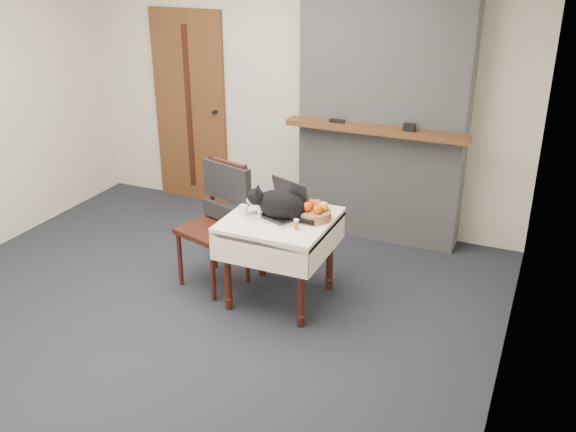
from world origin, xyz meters
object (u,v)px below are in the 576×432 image
at_px(side_table, 280,231).
at_px(cat, 280,205).
at_px(door, 190,108).
at_px(laptop, 283,207).
at_px(fruit_basket, 315,212).
at_px(cream_jar, 243,210).
at_px(chair, 221,207).
at_px(pill_bottle, 296,224).

distance_m(side_table, cat, 0.22).
height_order(door, cat, door).
height_order(laptop, cat, laptop).
relative_size(door, laptop, 4.48).
height_order(side_table, fruit_basket, fruit_basket).
distance_m(laptop, cat, 0.07).
bearing_deg(cat, door, 121.62).
relative_size(laptop, fruit_basket, 1.82).
bearing_deg(fruit_basket, cat, -158.87).
relative_size(cat, cream_jar, 7.11).
xyz_separation_m(door, laptop, (1.75, -1.55, -0.23)).
xyz_separation_m(cat, chair, (-0.58, 0.12, -0.16)).
bearing_deg(laptop, door, 160.28).
bearing_deg(chair, side_table, 5.93).
xyz_separation_m(laptop, cream_jar, (-0.28, -0.11, -0.03)).
bearing_deg(cream_jar, cat, 9.83).
distance_m(side_table, laptop, 0.19).
bearing_deg(fruit_basket, pill_bottle, -104.22).
bearing_deg(door, cream_jar, -48.45).
height_order(door, cream_jar, door).
height_order(cream_jar, fruit_basket, fruit_basket).
relative_size(cream_jar, chair, 0.07).
height_order(laptop, cream_jar, laptop).
bearing_deg(chair, laptop, 10.64).
distance_m(cat, chair, 0.61).
distance_m(laptop, pill_bottle, 0.27).
xyz_separation_m(door, chair, (1.18, -1.49, -0.35)).
xyz_separation_m(laptop, cat, (0.01, -0.06, 0.04)).
bearing_deg(laptop, fruit_basket, 29.36).
xyz_separation_m(door, cat, (1.76, -1.61, -0.19)).
distance_m(door, chair, 1.93).
relative_size(cat, pill_bottle, 7.10).
distance_m(side_table, pill_bottle, 0.28).
distance_m(door, fruit_basket, 2.52).
bearing_deg(chair, fruit_basket, 14.78).
height_order(cat, chair, chair).
bearing_deg(laptop, cat, -58.44).
bearing_deg(cream_jar, side_table, 12.61).
bearing_deg(fruit_basket, cream_jar, -164.87).
distance_m(side_table, cream_jar, 0.32).
bearing_deg(laptop, chair, -164.20).
bearing_deg(fruit_basket, door, 142.77).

